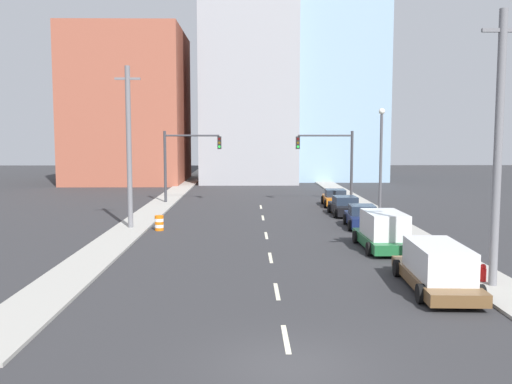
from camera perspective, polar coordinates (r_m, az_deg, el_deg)
ground_plane at (r=15.49m, az=3.52°, el=-16.99°), size 200.00×200.00×0.00m
sidewalk_left at (r=59.35m, az=-8.09°, el=-0.09°), size 2.30×88.66×0.13m
sidewalk_right at (r=59.67m, az=8.51°, el=-0.06°), size 2.30×88.66×0.13m
lane_stripe_at_2m at (r=17.35m, az=3.00°, el=-14.43°), size 0.16×2.40×0.01m
lane_stripe_at_7m at (r=22.21m, az=2.10°, el=-9.89°), size 0.16×2.40×0.01m
lane_stripe_at_13m at (r=28.09m, az=1.46°, el=-6.57°), size 0.16×2.40×0.01m
lane_stripe_at_19m at (r=34.17m, az=1.03°, el=-4.37°), size 0.16×2.40×0.01m
lane_stripe_at_27m at (r=41.43m, az=0.70°, el=-2.59°), size 0.16×2.40×0.01m
lane_stripe_at_33m at (r=47.69m, az=0.49°, el=-1.50°), size 0.16×2.40×0.01m
building_brick_left at (r=75.22m, az=-12.53°, el=8.25°), size 14.00×16.00×19.04m
building_office_center at (r=77.90m, az=-0.74°, el=10.58°), size 12.00×20.00×25.23m
building_glass_right at (r=82.82m, az=7.31°, el=11.17°), size 13.00×20.00×27.91m
traffic_signal_left at (r=50.34m, az=-7.45°, el=3.59°), size 5.05×0.35×6.36m
traffic_signal_right at (r=50.60m, az=7.95°, el=3.59°), size 5.05×0.35×6.36m
utility_pole_right_near at (r=23.74m, az=23.05°, el=4.04°), size 1.60×0.32×10.69m
utility_pole_left_mid at (r=36.84m, az=-12.59°, el=4.46°), size 1.60×0.32×10.28m
traffic_barrel at (r=36.42m, az=-9.66°, el=-3.07°), size 0.56×0.56×0.95m
street_lamp at (r=42.30m, az=12.39°, el=3.71°), size 0.44×0.44×7.91m
fire_hydrant at (r=24.85m, az=21.74°, el=-7.64°), size 0.26×0.26×0.84m
box_truck_brown at (r=23.23m, az=17.61°, el=-7.22°), size 2.56×6.43×1.83m
box_truck_green at (r=30.63m, az=12.63°, el=-3.88°), size 2.47×5.43×2.00m
sedan_navy at (r=37.61m, az=10.55°, el=-2.50°), size 2.26×4.34×1.48m
sedan_black at (r=43.26m, az=8.89°, el=-1.45°), size 2.22×4.52×1.42m
sedan_orange at (r=48.77m, az=7.93°, el=-0.63°), size 2.27×4.29×1.41m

